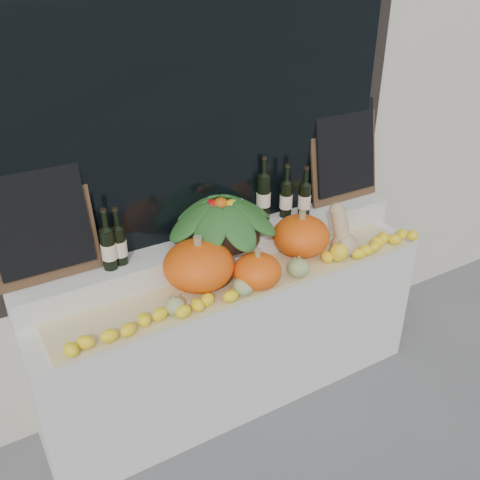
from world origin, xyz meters
name	(u,v)px	position (x,y,z in m)	size (l,w,h in m)	color
display_sill	(234,334)	(0.00, 1.52, 0.44)	(2.30, 0.55, 0.88)	silver
rear_tier	(220,248)	(0.00, 1.68, 0.96)	(2.30, 0.25, 0.16)	silver
straw_bedding	(245,281)	(0.00, 1.40, 0.89)	(2.10, 0.32, 0.03)	tan
pumpkin_left	(199,265)	(-0.24, 1.46, 1.03)	(0.37, 0.37, 0.25)	#FC5B0D
pumpkin_right	(301,236)	(0.42, 1.48, 1.02)	(0.33, 0.33, 0.23)	#FC5B0D
pumpkin_center	(257,271)	(0.02, 1.31, 1.00)	(0.25, 0.25, 0.18)	#FC5B0D
butternut_squash	(342,234)	(0.62, 1.36, 1.03)	(0.15, 0.21, 0.29)	tan
decorative_gourds	(270,276)	(0.09, 1.29, 0.96)	(1.11, 0.15, 0.16)	#3D6E21
lemon_heap	(256,284)	(0.00, 1.29, 0.94)	(2.20, 0.16, 0.06)	yellow
produce_bowl	(221,218)	(0.00, 1.66, 1.16)	(0.66, 0.66, 0.25)	black
wine_bottle_far_left	(109,248)	(-0.64, 1.65, 1.15)	(0.08, 0.08, 0.33)	black
wine_bottle_near_left	(119,245)	(-0.58, 1.67, 1.15)	(0.08, 0.08, 0.31)	black
wine_bottle_tall	(263,197)	(0.33, 1.74, 1.18)	(0.08, 0.08, 0.39)	black
wine_bottle_near_right	(286,199)	(0.46, 1.70, 1.15)	(0.08, 0.08, 0.33)	black
wine_bottle_far_right	(305,199)	(0.57, 1.65, 1.14)	(0.08, 0.08, 0.31)	black
chalkboard_left	(39,217)	(-0.92, 1.74, 1.36)	(0.50, 0.14, 0.61)	#4C331E
chalkboard_right	(345,150)	(0.92, 1.74, 1.36)	(0.50, 0.14, 0.61)	#4C331E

